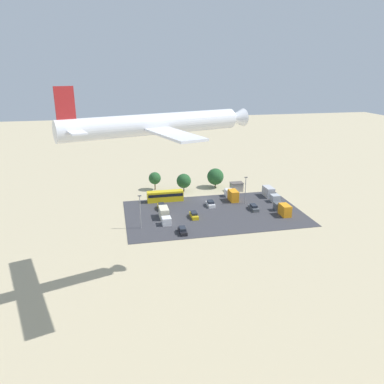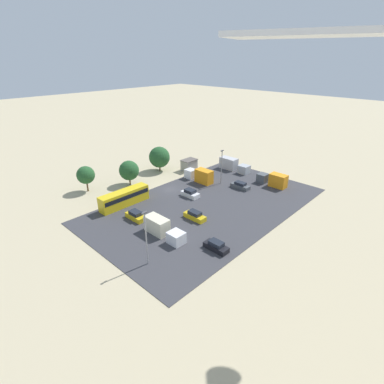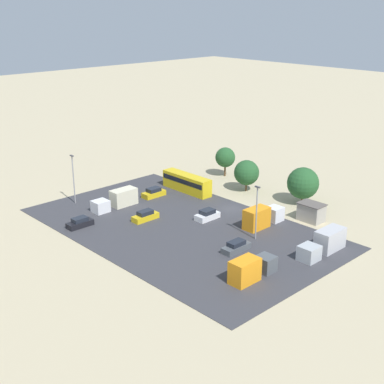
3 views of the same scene
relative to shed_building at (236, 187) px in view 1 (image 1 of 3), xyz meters
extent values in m
plane|color=tan|center=(12.33, 5.57, -1.50)|extent=(400.00, 400.00, 0.00)
cube|color=#38383D|center=(12.33, 17.31, -1.46)|extent=(49.02, 29.61, 0.08)
cube|color=#9E998E|center=(0.00, 0.00, -0.07)|extent=(3.88, 2.70, 2.85)
cube|color=#59514C|center=(0.00, 0.00, 1.42)|extent=(4.12, 2.94, 0.12)
cube|color=gold|center=(24.28, 4.89, 0.19)|extent=(10.90, 2.41, 3.21)
cube|color=black|center=(24.28, 4.89, 0.77)|extent=(10.46, 2.45, 0.90)
cube|color=gold|center=(18.54, 19.39, -0.95)|extent=(1.71, 4.52, 0.93)
cube|color=#1E232D|center=(18.54, 19.39, -0.15)|extent=(1.44, 2.53, 0.68)
cube|color=gold|center=(26.26, 11.27, -0.94)|extent=(1.88, 4.38, 0.95)
cube|color=#1E232D|center=(26.26, 11.27, -0.12)|extent=(1.58, 2.45, 0.69)
cube|color=silver|center=(11.92, 11.81, -0.95)|extent=(1.99, 4.15, 0.94)
cube|color=#1E232D|center=(11.92, 11.81, -0.13)|extent=(1.67, 2.32, 0.69)
cube|color=black|center=(23.44, 28.61, -0.97)|extent=(1.74, 4.19, 0.89)
cube|color=#1E232D|center=(23.44, 28.61, -0.20)|extent=(1.46, 2.35, 0.65)
cube|color=#4C5156|center=(0.66, 17.25, -0.98)|extent=(1.77, 4.58, 0.88)
cube|color=#1E232D|center=(0.66, 17.25, -0.22)|extent=(1.48, 2.57, 0.64)
cube|color=#4C5156|center=(-6.10, 19.02, -0.33)|extent=(2.32, 2.20, 2.16)
cube|color=orange|center=(-6.10, 23.18, 0.13)|extent=(2.32, 3.92, 3.09)
cube|color=#ADB2B7|center=(-8.11, 12.19, -0.35)|extent=(2.44, 2.66, 2.14)
cube|color=#B2B2B7|center=(-8.11, 7.17, 0.11)|extent=(2.44, 4.72, 3.06)
cube|color=silver|center=(4.01, 4.38, -0.27)|extent=(2.32, 2.38, 2.29)
cube|color=orange|center=(4.01, 8.87, 0.22)|extent=(2.32, 4.23, 3.28)
cube|color=silver|center=(26.51, 22.63, -0.42)|extent=(2.35, 2.56, 2.00)
cube|color=beige|center=(26.51, 17.80, 0.01)|extent=(2.35, 4.55, 2.86)
cylinder|color=brown|center=(16.92, -3.47, -0.59)|extent=(0.36, 0.36, 1.81)
sphere|color=#235128|center=(16.92, -3.47, 2.08)|extent=(4.70, 4.70, 4.70)
cylinder|color=brown|center=(25.93, -7.27, -0.28)|extent=(0.36, 0.36, 2.44)
sphere|color=#235128|center=(25.93, -7.27, 2.46)|extent=(4.03, 4.03, 4.03)
cylinder|color=brown|center=(5.70, -5.46, -0.64)|extent=(0.36, 0.36, 1.71)
sphere|color=#235128|center=(5.70, -5.46, 2.29)|extent=(5.55, 5.55, 5.55)
cylinder|color=gray|center=(33.16, 23.47, 2.81)|extent=(0.20, 0.20, 8.45)
cube|color=#4C4C51|center=(33.16, 23.47, 7.22)|extent=(0.90, 0.28, 0.20)
cylinder|color=gray|center=(1.44, 12.11, 2.60)|extent=(0.20, 0.20, 8.02)
cube|color=#4C4C51|center=(1.44, 12.11, 6.79)|extent=(0.90, 0.28, 0.20)
cylinder|color=white|center=(32.36, 51.89, 28.68)|extent=(29.34, 12.08, 3.30)
cone|color=white|center=(17.24, 47.13, 28.68)|extent=(4.41, 4.09, 3.14)
cube|color=white|center=(32.36, 51.89, 28.18)|extent=(12.00, 26.77, 0.36)
cube|color=white|center=(44.27, 55.64, 28.84)|extent=(4.84, 9.70, 0.24)
cube|color=#B22323|center=(44.84, 55.82, 32.41)|extent=(2.64, 1.07, 4.76)
camera|label=1|loc=(38.74, 111.03, 37.22)|focal=35.00mm
camera|label=2|loc=(54.92, 53.17, 26.97)|focal=28.00mm
camera|label=3|loc=(-45.00, 69.06, 31.75)|focal=50.00mm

